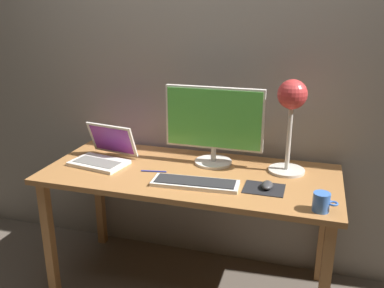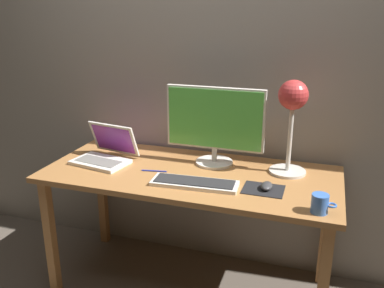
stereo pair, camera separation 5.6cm
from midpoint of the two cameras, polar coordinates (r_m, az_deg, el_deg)
The scene contains 11 objects.
ground_plane at distance 2.64m, azimuth 0.41°, elevation -18.90°, with size 4.80×4.80×0.00m, color brown.
back_wall at distance 2.50m, azimuth 3.35°, elevation 11.52°, with size 4.80×0.06×2.60m, color gray.
desk at distance 2.30m, azimuth 0.45°, elevation -5.70°, with size 1.60×0.70×0.74m.
monitor at distance 2.31m, azimuth 3.87°, elevation 2.90°, with size 0.56×0.21×0.44m.
keyboard_main at distance 2.10m, azimuth 1.12°, elevation -5.41°, with size 0.45×0.17×0.03m.
laptop at distance 2.46m, azimuth -11.05°, elevation -0.92°, with size 0.35×0.32×0.21m.
desk_lamp at distance 2.21m, azimuth 14.38°, elevation 4.94°, with size 0.20×0.20×0.51m.
mousepad at distance 2.09m, azimuth 10.58°, elevation -6.18°, with size 0.20×0.16×0.00m, color black.
mouse at distance 2.09m, azimuth 11.02°, elevation -5.70°, with size 0.06×0.10×0.03m, color #38383A.
coffee_mug at distance 1.91m, azimuth 18.08°, elevation -7.83°, with size 0.11×0.08×0.09m.
pen at distance 2.28m, azimuth -4.54°, elevation -3.72°, with size 0.01×0.01×0.14m, color #2633A5.
Camera 2 is at (0.67, -1.99, 1.60)m, focal length 38.67 mm.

